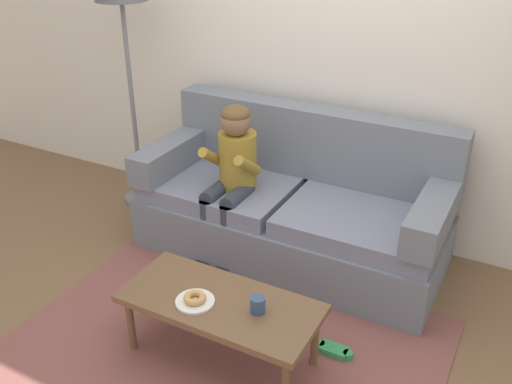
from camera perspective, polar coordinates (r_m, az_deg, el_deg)
The scene contains 11 objects.
ground at distance 3.56m, azimuth -1.03°, elevation -12.92°, with size 10.00×10.00×0.00m, color brown.
wall_back at distance 4.09m, azimuth 8.66°, elevation 14.36°, with size 8.00×0.10×2.80m, color silver.
area_rug at distance 3.40m, azimuth -3.15°, elevation -15.24°, with size 2.37×1.74×0.01m, color brown.
couch at distance 4.02m, azimuth 3.82°, elevation -1.62°, with size 2.12×0.90×1.01m.
coffee_table at distance 3.12m, azimuth -3.61°, elevation -11.41°, with size 1.08×0.49×0.40m.
person_child at distance 3.86m, azimuth -2.41°, elevation 2.36°, with size 0.34×0.58×1.10m.
plate at distance 3.08m, azimuth -6.14°, elevation -10.87°, with size 0.21×0.21×0.01m, color white.
donut at distance 3.07m, azimuth -6.16°, elevation -10.50°, with size 0.12×0.12×0.04m, color tan.
mug at distance 2.98m, azimuth 0.17°, elevation -11.23°, with size 0.08×0.08×0.09m, color #334C72.
toy_controller at distance 3.37m, azimuth 7.79°, elevation -15.51°, with size 0.23×0.09×0.05m.
floor_lamp at distance 4.48m, azimuth -13.32°, elevation 17.96°, with size 0.39×0.39×1.90m.
Camera 1 is at (1.33, -2.36, 2.31)m, focal length 39.85 mm.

